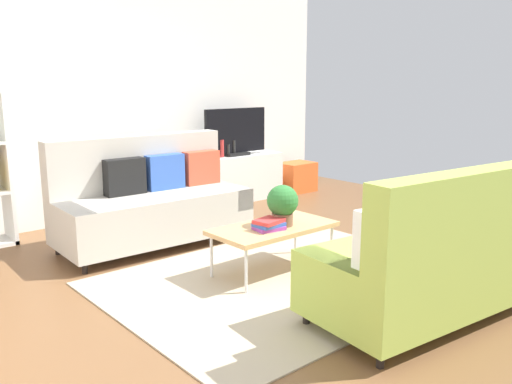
{
  "coord_description": "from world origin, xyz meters",
  "views": [
    {
      "loc": [
        -2.99,
        -3.28,
        1.67
      ],
      "look_at": [
        0.14,
        0.37,
        0.65
      ],
      "focal_mm": 37.64,
      "sensor_mm": 36.0,
      "label": 1
    }
  ],
  "objects_px": {
    "couch_beige": "(151,201)",
    "tv": "(236,133)",
    "bottle_2": "(234,148)",
    "bottle_1": "(228,150)",
    "storage_trunk": "(296,177)",
    "vase_1": "(207,151)",
    "coffee_table": "(273,229)",
    "potted_plant": "(283,203)",
    "couch_green": "(439,257)",
    "bottle_0": "(222,149)",
    "vase_0": "(198,152)",
    "tv_console": "(235,178)",
    "table_book_0": "(269,228)"
  },
  "relations": [
    {
      "from": "tv_console",
      "to": "tv",
      "type": "xyz_separation_m",
      "value": [
        0.0,
        -0.02,
        0.63
      ]
    },
    {
      "from": "vase_0",
      "to": "vase_1",
      "type": "distance_m",
      "value": 0.14
    },
    {
      "from": "potted_plant",
      "to": "bottle_1",
      "type": "height_order",
      "value": "bottle_1"
    },
    {
      "from": "tv",
      "to": "potted_plant",
      "type": "height_order",
      "value": "tv"
    },
    {
      "from": "tv_console",
      "to": "storage_trunk",
      "type": "relative_size",
      "value": 2.69
    },
    {
      "from": "coffee_table",
      "to": "vase_1",
      "type": "distance_m",
      "value": 2.73
    },
    {
      "from": "couch_beige",
      "to": "potted_plant",
      "type": "height_order",
      "value": "couch_beige"
    },
    {
      "from": "couch_green",
      "to": "storage_trunk",
      "type": "distance_m",
      "value": 4.43
    },
    {
      "from": "tv_console",
      "to": "potted_plant",
      "type": "relative_size",
      "value": 3.93
    },
    {
      "from": "couch_beige",
      "to": "potted_plant",
      "type": "relative_size",
      "value": 5.41
    },
    {
      "from": "storage_trunk",
      "to": "tv_console",
      "type": "bearing_deg",
      "value": 174.81
    },
    {
      "from": "bottle_0",
      "to": "couch_beige",
      "type": "bearing_deg",
      "value": -149.25
    },
    {
      "from": "vase_1",
      "to": "bottle_2",
      "type": "relative_size",
      "value": 0.81
    },
    {
      "from": "tv",
      "to": "bottle_0",
      "type": "xyz_separation_m",
      "value": [
        -0.25,
        -0.02,
        -0.19
      ]
    },
    {
      "from": "tv_console",
      "to": "coffee_table",
      "type": "bearing_deg",
      "value": -121.73
    },
    {
      "from": "couch_beige",
      "to": "storage_trunk",
      "type": "xyz_separation_m",
      "value": [
        2.99,
        0.91,
        -0.23
      ]
    },
    {
      "from": "bottle_2",
      "to": "bottle_1",
      "type": "bearing_deg",
      "value": 180.0
    },
    {
      "from": "couch_green",
      "to": "vase_1",
      "type": "xyz_separation_m",
      "value": [
        0.79,
        3.91,
        0.28
      ]
    },
    {
      "from": "coffee_table",
      "to": "couch_beige",
      "type": "bearing_deg",
      "value": 105.15
    },
    {
      "from": "couch_green",
      "to": "tv_console",
      "type": "height_order",
      "value": "couch_green"
    },
    {
      "from": "bottle_0",
      "to": "bottle_1",
      "type": "height_order",
      "value": "bottle_0"
    },
    {
      "from": "tv",
      "to": "storage_trunk",
      "type": "distance_m",
      "value": 1.32
    },
    {
      "from": "couch_green",
      "to": "vase_0",
      "type": "relative_size",
      "value": 10.75
    },
    {
      "from": "table_book_0",
      "to": "potted_plant",
      "type": "bearing_deg",
      "value": 8.8
    },
    {
      "from": "storage_trunk",
      "to": "bottle_0",
      "type": "xyz_separation_m",
      "value": [
        -1.35,
        0.06,
        0.54
      ]
    },
    {
      "from": "tv_console",
      "to": "couch_beige",
      "type": "bearing_deg",
      "value": -151.8
    },
    {
      "from": "potted_plant",
      "to": "tv",
      "type": "bearing_deg",
      "value": 59.68
    },
    {
      "from": "vase_0",
      "to": "vase_1",
      "type": "height_order",
      "value": "vase_0"
    },
    {
      "from": "bottle_1",
      "to": "tv",
      "type": "bearing_deg",
      "value": 7.73
    },
    {
      "from": "vase_1",
      "to": "bottle_0",
      "type": "distance_m",
      "value": 0.21
    },
    {
      "from": "coffee_table",
      "to": "storage_trunk",
      "type": "distance_m",
      "value": 3.5
    },
    {
      "from": "storage_trunk",
      "to": "bottle_1",
      "type": "relative_size",
      "value": 3.16
    },
    {
      "from": "tv",
      "to": "bottle_0",
      "type": "relative_size",
      "value": 4.27
    },
    {
      "from": "tv_console",
      "to": "bottle_0",
      "type": "height_order",
      "value": "bottle_0"
    },
    {
      "from": "couch_beige",
      "to": "bottle_1",
      "type": "bearing_deg",
      "value": -149.06
    },
    {
      "from": "couch_beige",
      "to": "bottle_0",
      "type": "height_order",
      "value": "couch_beige"
    },
    {
      "from": "couch_green",
      "to": "table_book_0",
      "type": "height_order",
      "value": "couch_green"
    },
    {
      "from": "vase_0",
      "to": "storage_trunk",
      "type": "bearing_deg",
      "value": -5.1
    },
    {
      "from": "potted_plant",
      "to": "bottle_0",
      "type": "bearing_deg",
      "value": 64.12
    },
    {
      "from": "potted_plant",
      "to": "vase_0",
      "type": "relative_size",
      "value": 1.93
    },
    {
      "from": "couch_beige",
      "to": "coffee_table",
      "type": "height_order",
      "value": "couch_beige"
    },
    {
      "from": "bottle_2",
      "to": "storage_trunk",
      "type": "bearing_deg",
      "value": -2.99
    },
    {
      "from": "couch_beige",
      "to": "tv",
      "type": "xyz_separation_m",
      "value": [
        1.89,
        0.99,
        0.5
      ]
    },
    {
      "from": "couch_green",
      "to": "table_book_0",
      "type": "bearing_deg",
      "value": 112.11
    },
    {
      "from": "storage_trunk",
      "to": "bottle_1",
      "type": "height_order",
      "value": "bottle_1"
    },
    {
      "from": "tv",
      "to": "bottle_1",
      "type": "height_order",
      "value": "tv"
    },
    {
      "from": "couch_green",
      "to": "storage_trunk",
      "type": "bearing_deg",
      "value": 64.45
    },
    {
      "from": "bottle_0",
      "to": "coffee_table",
      "type": "bearing_deg",
      "value": -117.59
    },
    {
      "from": "vase_1",
      "to": "table_book_0",
      "type": "bearing_deg",
      "value": -114.81
    },
    {
      "from": "tv_console",
      "to": "potted_plant",
      "type": "distance_m",
      "value": 2.87
    }
  ]
}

